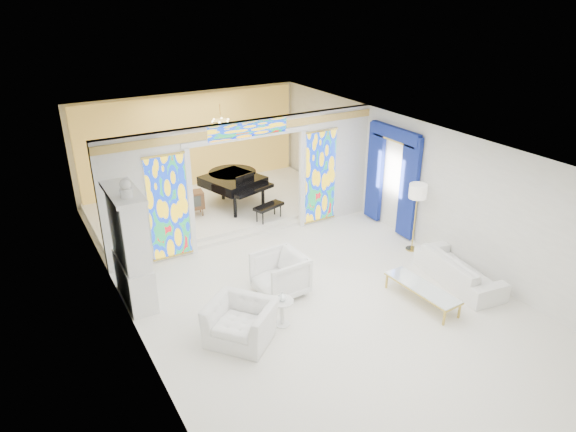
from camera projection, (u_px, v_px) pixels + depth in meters
floor at (289, 272)px, 11.44m from camera, size 12.00×12.00×0.00m
ceiling at (289, 142)px, 10.21m from camera, size 7.00×12.00×0.02m
wall_back at (190, 142)px, 15.57m from camera, size 7.00×0.02×3.00m
wall_front at (542, 386)px, 6.08m from camera, size 7.00×0.02×3.00m
wall_left at (121, 249)px, 9.23m from camera, size 0.02×12.00×3.00m
wall_right at (414, 182)px, 12.41m from camera, size 0.02×12.00×3.00m
partition_wall at (248, 176)px, 12.34m from camera, size 7.00×0.22×3.00m
stained_glass_left at (168, 208)px, 11.48m from camera, size 0.90×0.04×2.40m
stained_glass_right at (320, 177)px, 13.32m from camera, size 0.90×0.04×2.40m
stained_glass_transom at (248, 129)px, 11.78m from camera, size 2.00×0.04×0.34m
alcove_platform at (217, 206)px, 14.64m from camera, size 6.80×3.80×0.18m
gold_curtain_back at (192, 143)px, 15.47m from camera, size 6.70×0.10×2.90m
chandelier at (221, 121)px, 13.64m from camera, size 0.48×0.48×0.30m
blue_drapes at (392, 171)px, 12.89m from camera, size 0.14×1.85×2.65m
china_cabinet at (131, 249)px, 9.97m from camera, size 0.56×1.46×2.72m
armchair_left at (241, 322)px, 9.13m from camera, size 1.49×1.51×0.74m
armchair_right at (280, 274)px, 10.49m from camera, size 1.02×0.99×0.89m
sofa at (459, 269)px, 10.94m from camera, size 1.11×2.22×0.62m
side_table at (282, 309)px, 9.53m from camera, size 0.57×0.57×0.54m
vase at (282, 296)px, 9.42m from camera, size 0.21×0.21×0.17m
coffee_table at (422, 288)px, 10.21m from camera, size 0.60×1.69×0.37m
floor_lamp at (418, 194)px, 11.83m from camera, size 0.43×0.43×1.68m
grand_piano at (234, 180)px, 14.32m from camera, size 1.88×2.86×1.04m
tv_console at (193, 200)px, 13.65m from camera, size 0.62×0.47×0.67m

